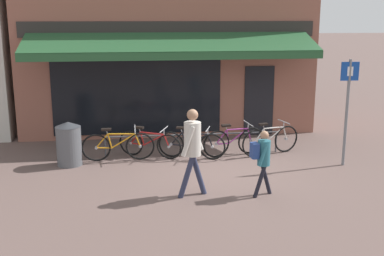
# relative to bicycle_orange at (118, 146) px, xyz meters

# --- Properties ---
(ground_plane) EXTENTS (160.00, 160.00, 0.00)m
(ground_plane) POSITION_rel_bicycle_orange_xyz_m (2.30, -0.96, -0.39)
(ground_plane) COLOR brown
(shop_front) EXTENTS (8.91, 4.49, 5.81)m
(shop_front) POSITION_rel_bicycle_orange_xyz_m (1.53, 3.71, 2.51)
(shop_front) COLOR #8E5647
(shop_front) RESTS_ON ground_plane
(bike_rack_rail) EXTENTS (4.61, 0.04, 0.57)m
(bike_rack_rail) POSITION_rel_bicycle_orange_xyz_m (1.92, 0.30, 0.10)
(bike_rack_rail) COLOR #47494F
(bike_rack_rail) RESTS_ON ground_plane
(bicycle_orange) EXTENTS (1.82, 0.52, 0.89)m
(bicycle_orange) POSITION_rel_bicycle_orange_xyz_m (0.00, 0.00, 0.00)
(bicycle_orange) COLOR black
(bicycle_orange) RESTS_ON ground_plane
(bicycle_red) EXTENTS (1.60, 0.90, 0.82)m
(bicycle_red) POSITION_rel_bicycle_orange_xyz_m (0.79, 0.21, -0.03)
(bicycle_red) COLOR black
(bicycle_red) RESTS_ON ground_plane
(bicycle_black) EXTENTS (1.67, 0.74, 0.82)m
(bicycle_black) POSITION_rel_bicycle_orange_xyz_m (1.85, -0.01, -0.02)
(bicycle_black) COLOR black
(bicycle_black) RESTS_ON ground_plane
(bicycle_purple) EXTENTS (1.70, 0.56, 0.89)m
(bicycle_purple) POSITION_rel_bicycle_orange_xyz_m (2.97, 0.07, 0.00)
(bicycle_purple) COLOR black
(bicycle_purple) RESTS_ON ground_plane
(bicycle_silver) EXTENTS (1.67, 0.67, 0.88)m
(bicycle_silver) POSITION_rel_bicycle_orange_xyz_m (3.95, 0.06, 0.00)
(bicycle_silver) COLOR black
(bicycle_silver) RESTS_ON ground_plane
(pedestrian_adult) EXTENTS (0.62, 0.51, 1.81)m
(pedestrian_adult) POSITION_rel_bicycle_orange_xyz_m (1.54, -2.60, 0.72)
(pedestrian_adult) COLOR #282D47
(pedestrian_adult) RESTS_ON ground_plane
(pedestrian_child) EXTENTS (0.50, 0.44, 1.37)m
(pedestrian_child) POSITION_rel_bicycle_orange_xyz_m (2.93, -2.78, 0.47)
(pedestrian_child) COLOR black
(pedestrian_child) RESTS_ON ground_plane
(litter_bin) EXTENTS (0.62, 0.62, 1.09)m
(litter_bin) POSITION_rel_bicycle_orange_xyz_m (-1.18, -0.18, 0.16)
(litter_bin) COLOR #515459
(litter_bin) RESTS_ON ground_plane
(parking_sign) EXTENTS (0.44, 0.07, 2.59)m
(parking_sign) POSITION_rel_bicycle_orange_xyz_m (5.47, -1.05, 1.19)
(parking_sign) COLOR slate
(parking_sign) RESTS_ON ground_plane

